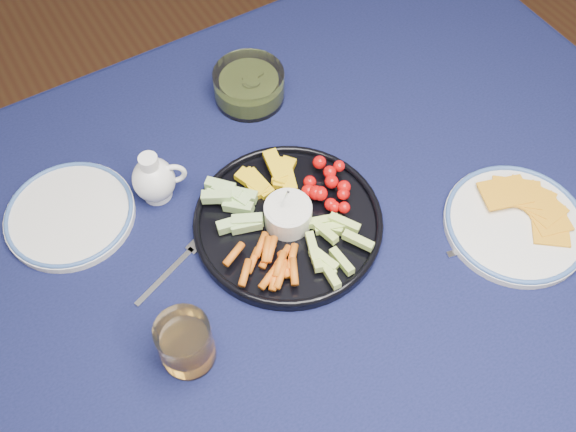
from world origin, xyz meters
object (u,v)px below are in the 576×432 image
crudite_platter (287,220)px  side_plate_extra (70,214)px  juice_tumbler (186,345)px  cheese_plate (516,222)px  dining_table (247,284)px  creamer_pitcher (154,179)px  pickle_bowl (249,87)px

crudite_platter → side_plate_extra: (-0.31, 0.21, -0.01)m
juice_tumbler → cheese_plate: bearing=-7.7°
dining_table → cheese_plate: 0.47m
creamer_pitcher → juice_tumbler: creamer_pitcher is taller
cheese_plate → juice_tumbler: (-0.57, 0.08, 0.03)m
crudite_platter → side_plate_extra: 0.37m
dining_table → creamer_pitcher: bearing=108.5°
side_plate_extra → dining_table: bearing=-46.6°
creamer_pitcher → pickle_bowl: size_ratio=0.75×
crudite_platter → side_plate_extra: crudite_platter is taller
dining_table → juice_tumbler: bearing=-145.7°
pickle_bowl → juice_tumbler: bearing=-128.9°
creamer_pitcher → side_plate_extra: size_ratio=0.47×
cheese_plate → juice_tumbler: bearing=172.3°
dining_table → side_plate_extra: 0.32m
cheese_plate → side_plate_extra: 0.75m
crudite_platter → creamer_pitcher: (-0.16, 0.17, 0.03)m
dining_table → creamer_pitcher: 0.24m
crudite_platter → pickle_bowl: 0.31m
dining_table → creamer_pitcher: size_ratio=16.37×
crudite_platter → juice_tumbler: 0.27m
pickle_bowl → side_plate_extra: 0.41m
side_plate_extra → creamer_pitcher: bearing=-12.5°
side_plate_extra → pickle_bowl: bearing=12.3°
creamer_pitcher → juice_tumbler: (-0.08, -0.29, -0.00)m
dining_table → juice_tumbler: size_ratio=17.54×
cheese_plate → dining_table: bearing=157.1°
creamer_pitcher → dining_table: bearing=-71.5°
pickle_bowl → juice_tumbler: size_ratio=1.42×
pickle_bowl → crudite_platter: bearing=-107.5°
creamer_pitcher → side_plate_extra: 0.16m
pickle_bowl → creamer_pitcher: bearing=-154.3°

